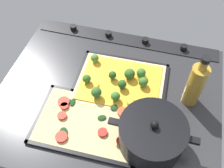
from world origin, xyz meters
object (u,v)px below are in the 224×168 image
at_px(baking_tray_front, 120,85).
at_px(oil_bottle, 195,84).
at_px(veggie_pizza_back, 88,122).
at_px(broccoli_pizza, 120,82).
at_px(baking_tray_back, 89,123).
at_px(cooking_pot, 152,135).

height_order(baking_tray_front, oil_bottle, oil_bottle).
relative_size(baking_tray_front, veggie_pizza_back, 1.03).
xyz_separation_m(broccoli_pizza, baking_tray_back, (0.06, 0.19, -0.02)).
distance_m(broccoli_pizza, baking_tray_back, 0.20).
height_order(baking_tray_back, oil_bottle, oil_bottle).
bearing_deg(baking_tray_back, broccoli_pizza, -108.72).
bearing_deg(cooking_pot, broccoli_pizza, -53.39).
bearing_deg(broccoli_pizza, cooking_pot, 126.61).
xyz_separation_m(veggie_pizza_back, cooking_pot, (-0.21, 0.02, 0.04)).
relative_size(baking_tray_back, oil_bottle, 1.64).
bearing_deg(veggie_pizza_back, baking_tray_front, -108.88).
relative_size(broccoli_pizza, cooking_pot, 1.18).
xyz_separation_m(baking_tray_back, oil_bottle, (-0.32, -0.19, 0.09)).
bearing_deg(oil_bottle, cooking_pot, 61.75).
xyz_separation_m(broccoli_pizza, veggie_pizza_back, (0.06, 0.19, -0.01)).
distance_m(baking_tray_front, cooking_pot, 0.26).
bearing_deg(broccoli_pizza, oil_bottle, -179.78).
height_order(baking_tray_front, veggie_pizza_back, veggie_pizza_back).
height_order(cooking_pot, oil_bottle, oil_bottle).
bearing_deg(veggie_pizza_back, baking_tray_back, 130.91).
bearing_deg(cooking_pot, baking_tray_back, -4.01).
bearing_deg(veggie_pizza_back, broccoli_pizza, -108.84).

